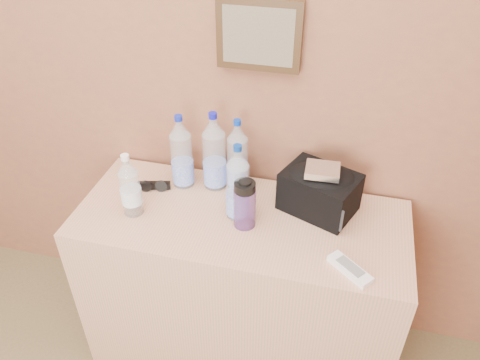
% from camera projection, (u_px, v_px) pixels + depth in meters
% --- Properties ---
extents(picture_frame, '(0.30, 0.03, 0.25)m').
position_uv_depth(picture_frame, '(259.00, 35.00, 1.61)').
color(picture_frame, '#382311').
rests_on(picture_frame, room_shell).
extents(dresser, '(1.26, 0.53, 0.79)m').
position_uv_depth(dresser, '(240.00, 287.00, 2.00)').
color(dresser, tan).
rests_on(dresser, ground).
extents(pet_large_a, '(0.09, 0.09, 0.32)m').
position_uv_depth(pet_large_a, '(182.00, 155.00, 1.86)').
color(pet_large_a, white).
rests_on(pet_large_a, dresser).
extents(pet_large_b, '(0.09, 0.09, 0.33)m').
position_uv_depth(pet_large_b, '(214.00, 155.00, 1.85)').
color(pet_large_b, white).
rests_on(pet_large_b, dresser).
extents(pet_large_c, '(0.08, 0.08, 0.30)m').
position_uv_depth(pet_large_c, '(237.00, 158.00, 1.85)').
color(pet_large_c, silver).
rests_on(pet_large_c, dresser).
extents(pet_large_d, '(0.08, 0.08, 0.31)m').
position_uv_depth(pet_large_d, '(238.00, 186.00, 1.70)').
color(pet_large_d, '#A8C9D8').
rests_on(pet_large_d, dresser).
extents(pet_small, '(0.07, 0.07, 0.26)m').
position_uv_depth(pet_small, '(130.00, 188.00, 1.73)').
color(pet_small, silver).
rests_on(pet_small, dresser).
extents(nalgene_bottle, '(0.08, 0.08, 0.20)m').
position_uv_depth(nalgene_bottle, '(245.00, 204.00, 1.68)').
color(nalgene_bottle, '#663987').
rests_on(nalgene_bottle, dresser).
extents(sunglasses, '(0.14, 0.08, 0.03)m').
position_uv_depth(sunglasses, '(154.00, 185.00, 1.90)').
color(sunglasses, black).
rests_on(sunglasses, dresser).
extents(ac_remote, '(0.16, 0.14, 0.02)m').
position_uv_depth(ac_remote, '(350.00, 269.00, 1.54)').
color(ac_remote, white).
rests_on(ac_remote, dresser).
extents(toiletry_bag, '(0.32, 0.28, 0.18)m').
position_uv_depth(toiletry_bag, '(320.00, 190.00, 1.76)').
color(toiletry_bag, '#212029').
rests_on(toiletry_bag, dresser).
extents(foil_packet, '(0.13, 0.11, 0.03)m').
position_uv_depth(foil_packet, '(323.00, 170.00, 1.68)').
color(foil_packet, silver).
rests_on(foil_packet, toiletry_bag).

